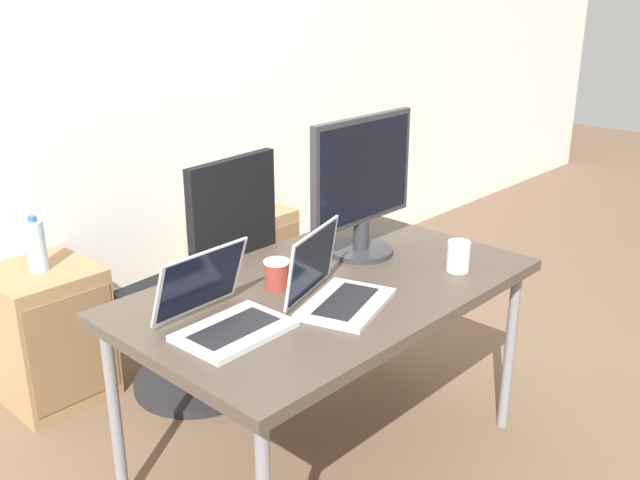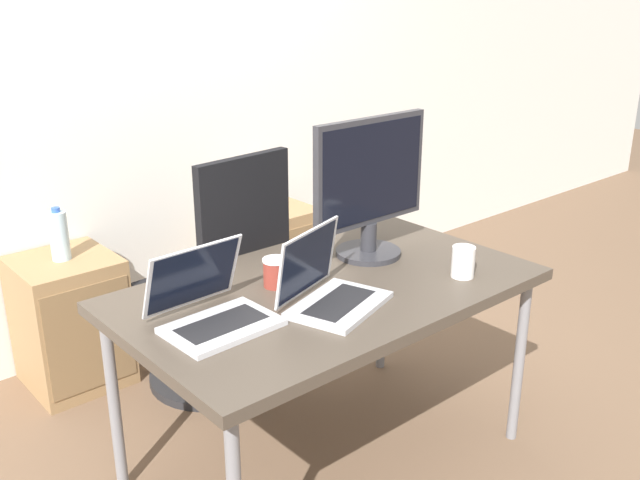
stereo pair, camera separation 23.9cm
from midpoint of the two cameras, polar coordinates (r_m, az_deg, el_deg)
ground_plane at (r=2.79m, az=3.17°, el=-17.28°), size 14.00×14.00×0.00m
wall_back at (r=3.39m, az=-13.53°, el=12.93°), size 10.00×0.05×2.60m
desk at (r=2.44m, az=3.46°, el=-4.72°), size 1.41×0.84×0.72m
office_chair at (r=3.07m, az=-5.86°, el=-5.02°), size 0.56×0.58×1.06m
cabinet_left at (r=3.27m, az=-17.37°, el=-6.27°), size 0.40×0.42×0.58m
cabinet_right at (r=3.78m, az=-2.15°, el=-1.69°), size 0.40×0.42×0.58m
water_bottle at (r=3.12m, az=-18.13°, el=0.31°), size 0.08×0.08×0.23m
laptop_left at (r=2.14m, az=-5.48°, el=-5.57°), size 0.33×0.31×0.23m
laptop_right at (r=2.26m, az=3.71°, el=-4.06°), size 0.38×0.35×0.24m
monitor at (r=2.61m, az=6.66°, el=4.19°), size 0.52×0.24×0.52m
coffee_cup_white at (r=2.54m, az=14.05°, el=-1.76°), size 0.08×0.08×0.11m
coffee_cup_brown at (r=2.39m, az=-0.72°, el=-2.67°), size 0.09×0.09×0.10m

